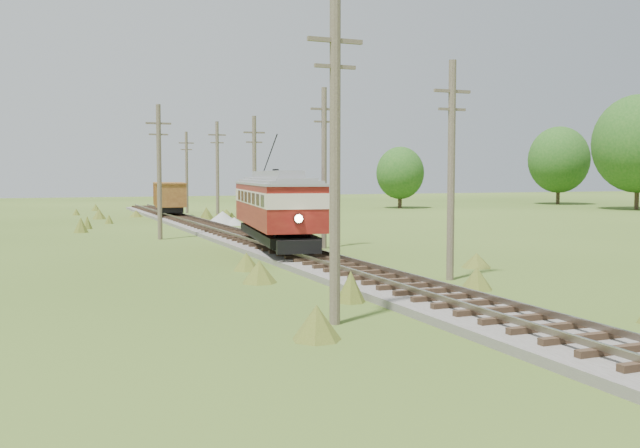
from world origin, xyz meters
name	(u,v)px	position (x,y,z in m)	size (l,w,h in m)	color
railbed_main	(254,242)	(0.00, 34.00, 0.19)	(3.60, 96.00, 0.57)	#605B54
streetcar	(276,203)	(0.00, 29.96, 2.66)	(4.75, 12.65, 5.72)	black
gondola	(169,196)	(0.00, 62.43, 2.09)	(3.80, 8.79, 2.83)	black
gravel_pile	(224,218)	(2.60, 51.43, 0.53)	(3.09, 3.28, 1.12)	gray
utility_pole_r_2	(451,168)	(3.30, 18.00, 4.42)	(1.60, 0.30, 8.60)	brown
utility_pole_r_3	(324,166)	(3.20, 31.00, 4.63)	(1.60, 0.30, 9.00)	brown
utility_pole_r_4	(254,172)	(3.00, 44.00, 4.32)	(1.60, 0.30, 8.40)	brown
utility_pole_r_5	(217,170)	(3.40, 57.00, 4.58)	(1.60, 0.30, 8.90)	brown
utility_pole_r_6	(187,171)	(3.20, 70.00, 4.47)	(1.60, 0.30, 8.70)	brown
utility_pole_l_a	(335,158)	(-4.20, 12.00, 4.63)	(1.60, 0.30, 9.00)	brown
utility_pole_l_b	(159,170)	(-4.50, 40.00, 4.42)	(1.60, 0.30, 8.60)	brown
tree_right_4	(638,144)	(54.00, 58.00, 7.75)	(10.50, 10.50, 13.53)	#38281C
tree_right_5	(559,160)	(56.00, 74.00, 6.19)	(8.40, 8.40, 10.82)	#38281C
tree_mid_b	(400,173)	(30.00, 72.00, 4.33)	(5.88, 5.88, 7.57)	#38281C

